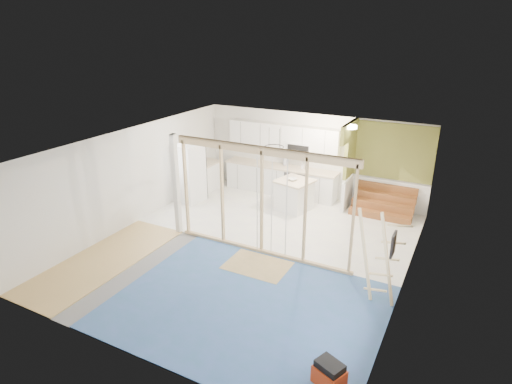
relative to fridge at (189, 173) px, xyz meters
The scene contains 17 objects.
room 3.66m from the fridge, 31.21° to the right, with size 7.01×8.01×2.61m.
floor_overlays 3.77m from the fridge, 29.80° to the right, with size 7.00×8.00×0.03m.
stud_frame 3.50m from the fridge, 33.31° to the right, with size 4.66×0.14×2.60m.
base_cabinets 2.15m from the fridge, 44.51° to the left, with size 4.45×2.24×0.93m.
upper_cabinets 3.12m from the fridge, 40.38° to the left, with size 3.60×0.41×0.85m.
green_partition 5.45m from the fridge, 18.99° to the left, with size 2.25×1.51×2.60m.
pot_rack 3.01m from the fridge, ahead, with size 0.52×0.52×0.72m.
sheathing_panel 7.66m from the fridge, 30.51° to the right, with size 0.02×4.00×2.60m, color #A08B57.
electrical_panel 7.36m from the fridge, 26.66° to the right, with size 0.04×0.30×0.40m, color #37373C.
ceiling_light 4.93m from the fridge, 13.89° to the left, with size 0.32×0.32×0.08m, color #FFEABF.
fridge is the anchor object (origin of this frame).
island 3.23m from the fridge, 14.76° to the left, with size 1.13×1.13×0.92m.
bowl 3.14m from the fridge, 14.35° to the left, with size 0.26×0.26×0.06m, color beige.
soap_bottle_a 3.01m from the fridge, 39.97° to the left, with size 0.13×0.13×0.33m, color #A2A8B4.
soap_bottle_b 3.46m from the fridge, 32.57° to the left, with size 0.08×0.08×0.17m, color silver.
toolbox 7.93m from the fridge, 39.32° to the right, with size 0.53×0.47×0.42m.
ladder 6.74m from the fridge, 22.56° to the right, with size 1.00×0.09×1.86m.
Camera 1 is at (4.31, -7.97, 4.98)m, focal length 30.00 mm.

